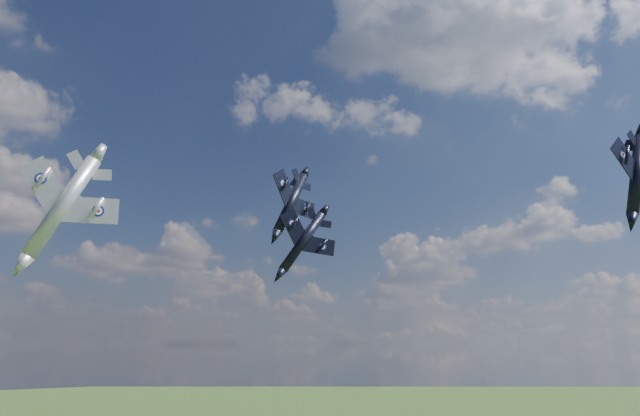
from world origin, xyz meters
TOP-DOWN VIEW (x-y plane):
  - jet_lead_navy at (7.10, 18.14)m, footprint 12.82×15.02m
  - jet_right_navy at (25.25, -16.61)m, footprint 11.39×14.12m
  - jet_high_navy at (8.85, 23.41)m, footprint 12.88×15.93m
  - jet_left_silver at (-22.34, 20.61)m, footprint 17.28×19.87m

SIDE VIEW (x-z plane):
  - jet_lead_navy at x=7.10m, z-range 75.55..82.88m
  - jet_left_silver at x=-22.34m, z-range 76.02..84.61m
  - jet_right_navy at x=25.25m, z-range 81.02..86.35m
  - jet_high_navy at x=8.85m, z-range 81.69..89.36m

